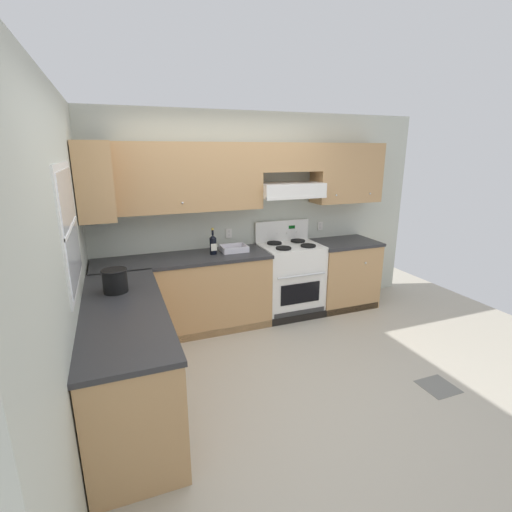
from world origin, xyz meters
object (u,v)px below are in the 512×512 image
at_px(bucket, 115,280).
at_px(stove, 290,278).
at_px(wine_bottle, 213,244).
at_px(bowl, 234,249).

bearing_deg(bucket, stove, 22.66).
bearing_deg(stove, wine_bottle, 179.89).
distance_m(stove, bowl, 0.88).
height_order(bowl, bucket, bucket).
bearing_deg(stove, bowl, 176.47).
relative_size(stove, bowl, 3.83).
bearing_deg(wine_bottle, stove, -0.11).
xyz_separation_m(bowl, bucket, (-1.37, -0.93, 0.08)).
xyz_separation_m(stove, bucket, (-2.12, -0.88, 0.54)).
distance_m(stove, wine_bottle, 1.16).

